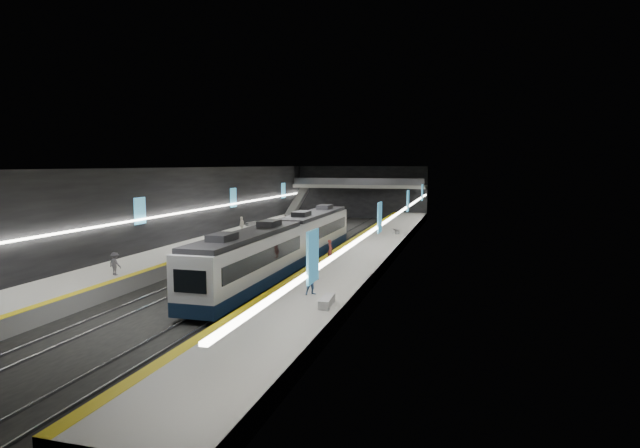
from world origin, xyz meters
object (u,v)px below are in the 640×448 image
(escalator, at_px, (297,202))
(bench_right_near, at_px, (327,302))
(passenger_right_a, at_px, (330,250))
(passenger_left_a, at_px, (242,225))
(passenger_left_b, at_px, (115,264))
(passenger_right_b, at_px, (312,281))
(bench_left_far, at_px, (252,224))
(train, at_px, (287,243))
(bench_right_far, at_px, (396,232))

(escalator, height_order, bench_right_near, escalator)
(escalator, bearing_deg, bench_right_near, -70.04)
(passenger_right_a, height_order, passenger_left_a, passenger_left_a)
(passenger_left_a, distance_m, passenger_left_b, 22.00)
(passenger_right_b, bearing_deg, bench_left_far, 82.19)
(train, xyz_separation_m, bench_right_near, (6.67, -12.85, -0.96))
(bench_right_near, xyz_separation_m, bench_right_far, (-0.47, 30.08, -0.04))
(train, bearing_deg, passenger_right_a, -2.85)
(bench_left_far, xyz_separation_m, passenger_right_a, (14.93, -20.05, 0.58))
(bench_left_far, relative_size, passenger_left_a, 0.97)
(bench_left_far, relative_size, bench_right_far, 1.07)
(escalator, height_order, passenger_left_a, escalator)
(bench_right_near, height_order, bench_right_far, bench_right_near)
(train, bearing_deg, bench_left_far, 119.82)
(passenger_right_a, xyz_separation_m, passenger_left_a, (-13.04, 12.92, 0.10))
(bench_right_far, bearing_deg, passenger_left_b, -135.52)
(train, distance_m, bench_right_far, 18.34)
(escalator, relative_size, bench_right_far, 4.89)
(passenger_right_b, bearing_deg, escalator, 72.89)
(train, height_order, passenger_right_a, train)
(bench_left_far, bearing_deg, passenger_left_a, -58.15)
(passenger_right_a, bearing_deg, passenger_right_b, -177.72)
(bench_left_far, bearing_deg, bench_right_near, -44.14)
(bench_left_far, relative_size, passenger_right_a, 1.10)
(bench_right_near, distance_m, passenger_left_b, 15.85)
(bench_right_near, relative_size, passenger_left_a, 1.08)
(bench_right_near, bearing_deg, escalator, 106.09)
(train, relative_size, bench_right_far, 18.35)
(train, distance_m, bench_left_far, 22.93)
(bench_right_far, height_order, passenger_right_b, passenger_right_b)
(passenger_right_a, bearing_deg, passenger_left_a, 38.31)
(bench_right_far, bearing_deg, bench_left_far, 155.39)
(passenger_left_b, bearing_deg, escalator, -73.20)
(escalator, relative_size, passenger_left_b, 5.21)
(bench_right_far, relative_size, passenger_right_a, 1.03)
(passenger_right_b, xyz_separation_m, passenger_left_a, (-14.77, 23.56, 0.07))
(passenger_right_a, bearing_deg, train, 80.20)
(bench_right_near, height_order, passenger_right_a, passenger_right_a)
(escalator, height_order, bench_left_far, escalator)
(bench_left_far, distance_m, bench_right_near, 37.38)
(passenger_right_a, relative_size, passenger_right_b, 0.96)
(escalator, xyz_separation_m, passenger_left_b, (1.24, -42.30, -1.13))
(bench_right_near, distance_m, passenger_right_a, 13.07)
(train, bearing_deg, bench_right_far, 70.21)
(passenger_right_b, bearing_deg, passenger_left_b, 137.30)
(passenger_right_b, distance_m, passenger_left_a, 27.81)
(bench_left_far, height_order, bench_right_far, bench_left_far)
(escalator, relative_size, passenger_right_a, 5.02)
(passenger_right_a, bearing_deg, bench_left_far, 29.73)
(passenger_right_a, relative_size, passenger_left_a, 0.89)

